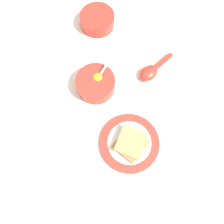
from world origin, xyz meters
TOP-DOWN VIEW (x-y plane):
  - ground_plane at (0.00, 0.00)m, footprint 3.00×3.00m
  - egg_bowl at (-0.04, -0.03)m, footprint 0.14×0.13m
  - toast_plate at (-0.19, -0.20)m, footprint 0.19×0.19m
  - toast_sandwich at (-0.19, -0.21)m, footprint 0.11×0.11m
  - soup_spoon at (0.07, -0.19)m, footprint 0.15×0.10m
  - congee_bowl at (0.21, 0.06)m, footprint 0.13×0.13m

SIDE VIEW (x-z plane):
  - ground_plane at x=0.00m, z-range 0.00..0.00m
  - toast_plate at x=-0.19m, z-range 0.00..0.01m
  - soup_spoon at x=0.07m, z-range 0.00..0.03m
  - toast_sandwich at x=-0.19m, z-range 0.01..0.04m
  - congee_bowl at x=0.21m, z-range 0.00..0.05m
  - egg_bowl at x=-0.04m, z-range -0.01..0.07m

